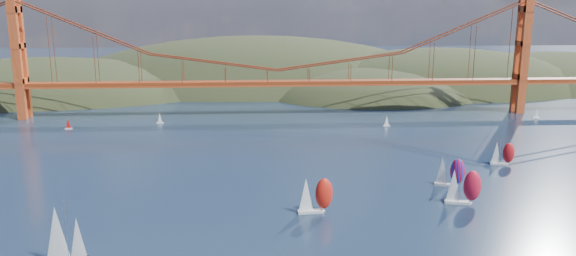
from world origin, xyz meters
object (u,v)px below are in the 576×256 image
at_px(sloop_navy, 63,235).
at_px(racer_3, 502,153).
at_px(racer_0, 315,195).
at_px(racer_rwb, 449,171).
at_px(racer_1, 462,186).

bearing_deg(sloop_navy, racer_3, 31.53).
distance_m(racer_0, racer_rwb, 46.72).
height_order(racer_0, racer_rwb, racer_0).
distance_m(sloop_navy, racer_rwb, 108.17).
xyz_separation_m(racer_0, racer_rwb, (42.63, 19.11, -0.35)).
bearing_deg(sloop_navy, racer_1, 20.67).
distance_m(sloop_navy, racer_3, 140.25).
bearing_deg(racer_0, racer_1, 2.09).
bearing_deg(racer_1, sloop_navy, -149.63).
relative_size(racer_1, racer_rwb, 1.10).
bearing_deg(racer_1, racer_0, -160.80).
bearing_deg(racer_3, racer_1, -114.67).
distance_m(racer_1, racer_rwb, 15.15).
bearing_deg(racer_rwb, racer_1, -72.85).
xyz_separation_m(racer_3, racer_rwb, (-25.54, -20.79, 0.52)).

